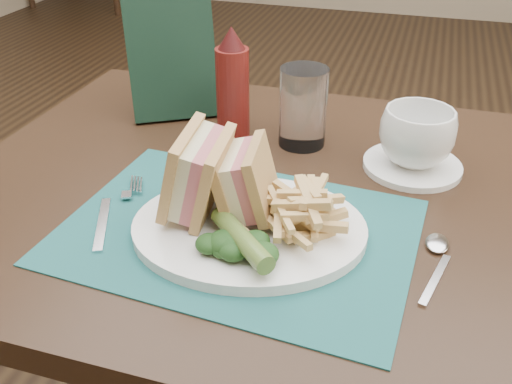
% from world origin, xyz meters
% --- Properties ---
extents(floor, '(7.00, 7.00, 0.00)m').
position_xyz_m(floor, '(0.00, 0.00, 0.00)').
color(floor, black).
rests_on(floor, ground).
extents(wall_back, '(6.00, 0.00, 6.00)m').
position_xyz_m(wall_back, '(0.00, 3.50, 0.00)').
color(wall_back, tan).
rests_on(wall_back, ground).
extents(table_main, '(0.90, 0.75, 0.75)m').
position_xyz_m(table_main, '(0.00, -0.50, 0.38)').
color(table_main, black).
rests_on(table_main, ground).
extents(placemat, '(0.47, 0.35, 0.00)m').
position_xyz_m(placemat, '(0.01, -0.63, 0.75)').
color(placemat, '#195251').
rests_on(placemat, table_main).
extents(plate, '(0.34, 0.30, 0.01)m').
position_xyz_m(plate, '(0.03, -0.63, 0.76)').
color(plate, white).
rests_on(plate, placemat).
extents(sandwich_half_a, '(0.09, 0.12, 0.11)m').
position_xyz_m(sandwich_half_a, '(-0.06, -0.62, 0.82)').
color(sandwich_half_a, tan).
rests_on(sandwich_half_a, plate).
extents(sandwich_half_b, '(0.09, 0.11, 0.10)m').
position_xyz_m(sandwich_half_b, '(-0.00, -0.61, 0.82)').
color(sandwich_half_b, tan).
rests_on(sandwich_half_b, plate).
extents(kale_garnish, '(0.11, 0.08, 0.03)m').
position_xyz_m(kale_garnish, '(0.03, -0.69, 0.78)').
color(kale_garnish, black).
rests_on(kale_garnish, plate).
extents(pickle_spear, '(0.10, 0.10, 0.03)m').
position_xyz_m(pickle_spear, '(0.04, -0.69, 0.79)').
color(pickle_spear, '#496627').
rests_on(pickle_spear, plate).
extents(fries_pile, '(0.18, 0.20, 0.06)m').
position_xyz_m(fries_pile, '(0.09, -0.62, 0.80)').
color(fries_pile, tan).
rests_on(fries_pile, plate).
extents(fork, '(0.10, 0.17, 0.01)m').
position_xyz_m(fork, '(-0.16, -0.64, 0.76)').
color(fork, silver).
rests_on(fork, placemat).
extents(spoon, '(0.07, 0.15, 0.01)m').
position_xyz_m(spoon, '(0.26, -0.63, 0.76)').
color(spoon, silver).
rests_on(spoon, table_main).
extents(saucer, '(0.18, 0.18, 0.01)m').
position_xyz_m(saucer, '(0.22, -0.39, 0.76)').
color(saucer, white).
rests_on(saucer, table_main).
extents(coffee_cup, '(0.16, 0.16, 0.09)m').
position_xyz_m(coffee_cup, '(0.22, -0.39, 0.80)').
color(coffee_cup, white).
rests_on(coffee_cup, saucer).
extents(drinking_glass, '(0.09, 0.09, 0.13)m').
position_xyz_m(drinking_glass, '(0.03, -0.35, 0.81)').
color(drinking_glass, white).
rests_on(drinking_glass, table_main).
extents(ketchup_bottle, '(0.06, 0.06, 0.19)m').
position_xyz_m(ketchup_bottle, '(-0.09, -0.35, 0.84)').
color(ketchup_bottle, '#5C130F').
rests_on(ketchup_bottle, table_main).
extents(check_presenter, '(0.18, 0.16, 0.25)m').
position_xyz_m(check_presenter, '(-0.22, -0.30, 0.87)').
color(check_presenter, black).
rests_on(check_presenter, table_main).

